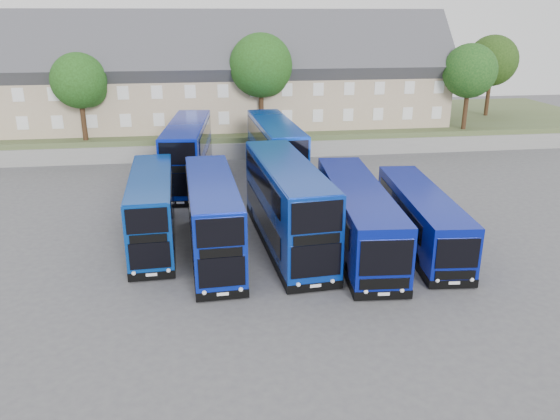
{
  "coord_description": "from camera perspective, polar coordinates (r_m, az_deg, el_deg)",
  "views": [
    {
      "loc": [
        -3.42,
        -25.39,
        12.63
      ],
      "look_at": [
        0.65,
        3.43,
        2.2
      ],
      "focal_mm": 35.0,
      "sensor_mm": 36.0,
      "label": 1
    }
  ],
  "objects": [
    {
      "name": "dd_front_right",
      "position": [
        31.01,
        0.75,
        0.42
      ],
      "size": [
        3.7,
        12.34,
        4.84
      ],
      "rotation": [
        0.0,
        0.0,
        0.08
      ],
      "color": "navy",
      "rests_on": "ground"
    },
    {
      "name": "terrace_row",
      "position": [
        55.72,
        -7.76,
        13.33
      ],
      "size": [
        48.0,
        10.4,
        11.2
      ],
      "color": "tan",
      "rests_on": "earth_bank"
    },
    {
      "name": "tree_west",
      "position": [
        51.86,
        -20.08,
        12.38
      ],
      "size": [
        4.8,
        4.8,
        7.65
      ],
      "color": "#382314",
      "rests_on": "earth_bank"
    },
    {
      "name": "ground",
      "position": [
        28.56,
        -0.33,
        -6.53
      ],
      "size": [
        120.0,
        120.0,
        0.0
      ],
      "primitive_type": "plane",
      "color": "#4B4B50",
      "rests_on": "ground"
    },
    {
      "name": "coach_east_b",
      "position": [
        32.44,
        14.5,
        -0.92
      ],
      "size": [
        3.38,
        11.7,
        3.15
      ],
      "rotation": [
        0.0,
        0.0,
        -0.08
      ],
      "color": "#071485",
      "rests_on": "ground"
    },
    {
      "name": "coach_east_a",
      "position": [
        31.35,
        8.03,
        -0.75
      ],
      "size": [
        3.71,
        13.34,
        3.61
      ],
      "rotation": [
        0.0,
        0.0,
        -0.07
      ],
      "color": "navy",
      "rests_on": "ground"
    },
    {
      "name": "earth_bank",
      "position": [
        60.61,
        -4.7,
        8.59
      ],
      "size": [
        80.0,
        20.0,
        2.0
      ],
      "primitive_type": "cube",
      "color": "#4C5932",
      "rests_on": "ground"
    },
    {
      "name": "dd_rear_right",
      "position": [
        43.4,
        -0.49,
        6.02
      ],
      "size": [
        3.38,
        12.15,
        4.78
      ],
      "rotation": [
        0.0,
        0.0,
        0.05
      ],
      "color": "#0832A1",
      "rests_on": "ground"
    },
    {
      "name": "tree_far",
      "position": [
        65.77,
        21.36,
        14.15
      ],
      "size": [
        5.44,
        5.44,
        8.67
      ],
      "color": "#382314",
      "rests_on": "earth_bank"
    },
    {
      "name": "tree_mid",
      "position": [
        51.49,
        -1.86,
        14.62
      ],
      "size": [
        5.76,
        5.76,
        9.18
      ],
      "color": "#382314",
      "rests_on": "earth_bank"
    },
    {
      "name": "dd_front_left",
      "position": [
        32.24,
        -13.19,
        -0.09
      ],
      "size": [
        2.79,
        10.32,
        4.06
      ],
      "rotation": [
        0.0,
        0.0,
        0.04
      ],
      "color": "navy",
      "rests_on": "ground"
    },
    {
      "name": "dd_front_mid",
      "position": [
        29.99,
        -7.02,
        -0.95
      ],
      "size": [
        2.99,
        10.97,
        4.32
      ],
      "rotation": [
        0.0,
        0.0,
        0.05
      ],
      "color": "#071B8F",
      "rests_on": "ground"
    },
    {
      "name": "retaining_wall",
      "position": [
        50.91,
        -3.98,
        6.18
      ],
      "size": [
        70.0,
        0.4,
        1.5
      ],
      "primitive_type": "cube",
      "color": "slate",
      "rests_on": "ground"
    },
    {
      "name": "tree_east",
      "position": [
        56.83,
        19.28,
        13.37
      ],
      "size": [
        5.12,
        5.12,
        8.16
      ],
      "color": "#382314",
      "rests_on": "earth_bank"
    },
    {
      "name": "dd_rear_left",
      "position": [
        43.47,
        -9.56,
        5.77
      ],
      "size": [
        3.86,
        12.26,
        4.8
      ],
      "rotation": [
        0.0,
        0.0,
        -0.09
      ],
      "color": "#081CA1",
      "rests_on": "ground"
    }
  ]
}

